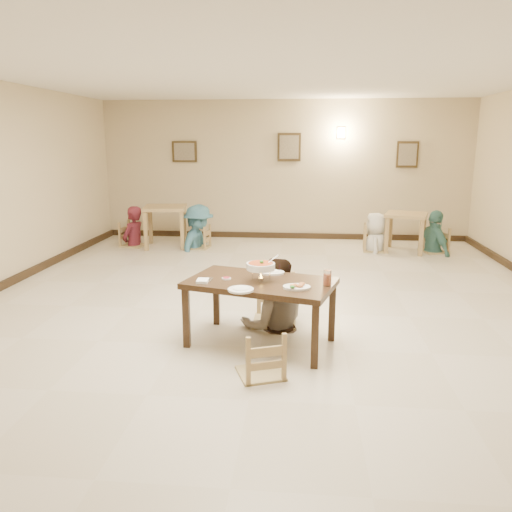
# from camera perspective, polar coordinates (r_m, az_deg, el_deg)

# --- Properties ---
(floor) EXTENTS (10.00, 10.00, 0.00)m
(floor) POSITION_cam_1_polar(r_m,az_deg,el_deg) (6.43, 1.33, -6.44)
(floor) COLOR beige
(floor) RESTS_ON ground
(ceiling) EXTENTS (10.00, 10.00, 0.00)m
(ceiling) POSITION_cam_1_polar(r_m,az_deg,el_deg) (6.11, 1.49, 21.10)
(ceiling) COLOR silver
(ceiling) RESTS_ON wall_back
(wall_back) EXTENTS (10.00, 0.00, 10.00)m
(wall_back) POSITION_cam_1_polar(r_m,az_deg,el_deg) (11.07, 3.25, 9.73)
(wall_back) COLOR #C8B48F
(wall_back) RESTS_ON floor
(wall_front) EXTENTS (10.00, 0.00, 10.00)m
(wall_front) POSITION_cam_1_polar(r_m,az_deg,el_deg) (1.30, -15.07, -17.55)
(wall_front) COLOR #C8B48F
(wall_front) RESTS_ON floor
(baseboard_back) EXTENTS (8.00, 0.06, 0.12)m
(baseboard_back) POSITION_cam_1_polar(r_m,az_deg,el_deg) (11.21, 3.15, 2.36)
(baseboard_back) COLOR black
(baseboard_back) RESTS_ON floor
(picture_a) EXTENTS (0.55, 0.04, 0.45)m
(picture_a) POSITION_cam_1_polar(r_m,az_deg,el_deg) (11.31, -8.18, 11.72)
(picture_a) COLOR #352714
(picture_a) RESTS_ON wall_back
(picture_b) EXTENTS (0.50, 0.04, 0.60)m
(picture_b) POSITION_cam_1_polar(r_m,az_deg,el_deg) (11.00, 3.81, 12.31)
(picture_b) COLOR #352714
(picture_b) RESTS_ON wall_back
(picture_c) EXTENTS (0.45, 0.04, 0.55)m
(picture_c) POSITION_cam_1_polar(r_m,az_deg,el_deg) (11.21, 16.92, 11.03)
(picture_c) COLOR #352714
(picture_c) RESTS_ON wall_back
(wall_sconce) EXTENTS (0.16, 0.05, 0.22)m
(wall_sconce) POSITION_cam_1_polar(r_m,az_deg,el_deg) (11.03, 9.73, 13.72)
(wall_sconce) COLOR #FFD88C
(wall_sconce) RESTS_ON wall_back
(main_table) EXTENTS (1.69, 1.23, 0.71)m
(main_table) POSITION_cam_1_polar(r_m,az_deg,el_deg) (5.28, 0.50, -3.66)
(main_table) COLOR #352112
(main_table) RESTS_ON floor
(chair_far) EXTENTS (0.51, 0.51, 1.08)m
(chair_far) POSITION_cam_1_polar(r_m,az_deg,el_deg) (5.92, 2.18, -2.70)
(chair_far) COLOR tan
(chair_far) RESTS_ON floor
(chair_near) EXTENTS (0.41, 0.41, 0.87)m
(chair_near) POSITION_cam_1_polar(r_m,az_deg,el_deg) (4.65, 0.55, -8.60)
(chair_near) COLOR tan
(chair_near) RESTS_ON floor
(main_diner) EXTENTS (0.92, 0.78, 1.65)m
(main_diner) POSITION_cam_1_polar(r_m,az_deg,el_deg) (5.73, 2.15, -0.26)
(main_diner) COLOR gray
(main_diner) RESTS_ON floor
(curry_warmer) EXTENTS (0.34, 0.30, 0.27)m
(curry_warmer) POSITION_cam_1_polar(r_m,az_deg,el_deg) (5.20, 0.55, -1.20)
(curry_warmer) COLOR silver
(curry_warmer) RESTS_ON main_table
(rice_plate_far) EXTENTS (0.29, 0.29, 0.07)m
(rice_plate_far) POSITION_cam_1_polar(r_m,az_deg,el_deg) (5.53, 1.78, -1.86)
(rice_plate_far) COLOR white
(rice_plate_far) RESTS_ON main_table
(rice_plate_near) EXTENTS (0.26, 0.26, 0.06)m
(rice_plate_near) POSITION_cam_1_polar(r_m,az_deg,el_deg) (4.91, -1.76, -3.83)
(rice_plate_near) COLOR white
(rice_plate_near) RESTS_ON main_table
(fried_plate) EXTENTS (0.28, 0.28, 0.06)m
(fried_plate) POSITION_cam_1_polar(r_m,az_deg,el_deg) (4.99, 4.66, -3.49)
(fried_plate) COLOR white
(fried_plate) RESTS_ON main_table
(chili_dish) EXTENTS (0.10, 0.10, 0.02)m
(chili_dish) POSITION_cam_1_polar(r_m,az_deg,el_deg) (5.31, -3.41, -2.56)
(chili_dish) COLOR white
(chili_dish) RESTS_ON main_table
(napkin_cutlery) EXTENTS (0.15, 0.24, 0.03)m
(napkin_cutlery) POSITION_cam_1_polar(r_m,az_deg,el_deg) (5.22, -6.09, -2.83)
(napkin_cutlery) COLOR white
(napkin_cutlery) RESTS_ON main_table
(drink_glass) EXTENTS (0.08, 0.08, 0.16)m
(drink_glass) POSITION_cam_1_polar(r_m,az_deg,el_deg) (5.11, 8.16, -2.56)
(drink_glass) COLOR white
(drink_glass) RESTS_ON main_table
(bg_table_left) EXTENTS (0.97, 0.97, 0.84)m
(bg_table_left) POSITION_cam_1_polar(r_m,az_deg,el_deg) (10.36, -10.33, 4.84)
(bg_table_left) COLOR #A88753
(bg_table_left) RESTS_ON floor
(bg_table_right) EXTENTS (0.94, 0.94, 0.76)m
(bg_table_right) POSITION_cam_1_polar(r_m,az_deg,el_deg) (10.19, 16.78, 3.94)
(bg_table_right) COLOR #A88753
(bg_table_right) RESTS_ON floor
(bg_chair_ll) EXTENTS (0.45, 0.45, 0.96)m
(bg_chair_ll) POSITION_cam_1_polar(r_m,az_deg,el_deg) (10.59, -13.91, 3.66)
(bg_chair_ll) COLOR tan
(bg_chair_ll) RESTS_ON floor
(bg_chair_lr) EXTENTS (0.41, 0.41, 0.88)m
(bg_chair_lr) POSITION_cam_1_polar(r_m,az_deg,el_deg) (10.16, -6.62, 3.34)
(bg_chair_lr) COLOR tan
(bg_chair_lr) RESTS_ON floor
(bg_chair_rl) EXTENTS (0.47, 0.47, 1.00)m
(bg_chair_rl) POSITION_cam_1_polar(r_m,az_deg,el_deg) (10.11, 13.60, 3.34)
(bg_chair_rl) COLOR tan
(bg_chair_rl) RESTS_ON floor
(bg_chair_rr) EXTENTS (0.44, 0.44, 0.93)m
(bg_chair_rr) POSITION_cam_1_polar(r_m,az_deg,el_deg) (10.33, 19.80, 2.93)
(bg_chair_rr) COLOR tan
(bg_chair_rr) RESTS_ON floor
(bg_diner_a) EXTENTS (0.57, 0.70, 1.67)m
(bg_diner_a) POSITION_cam_1_polar(r_m,az_deg,el_deg) (10.54, -14.01, 5.55)
(bg_diner_a) COLOR #571926
(bg_diner_a) RESTS_ON floor
(bg_diner_b) EXTENTS (0.90, 1.27, 1.78)m
(bg_diner_b) POSITION_cam_1_polar(r_m,az_deg,el_deg) (10.10, -6.69, 5.85)
(bg_diner_b) COLOR teal
(bg_diner_b) RESTS_ON floor
(bg_diner_c) EXTENTS (0.57, 0.80, 1.52)m
(bg_diner_c) POSITION_cam_1_polar(r_m,az_deg,el_deg) (10.07, 13.68, 4.82)
(bg_diner_c) COLOR silver
(bg_diner_c) RESTS_ON floor
(bg_diner_d) EXTENTS (0.71, 1.05, 1.66)m
(bg_diner_d) POSITION_cam_1_polar(r_m,az_deg,el_deg) (10.27, 19.96, 4.94)
(bg_diner_d) COLOR teal
(bg_diner_d) RESTS_ON floor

